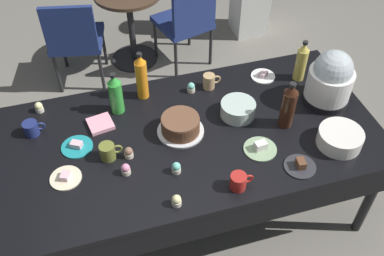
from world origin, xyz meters
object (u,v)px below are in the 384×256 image
at_px(soda_bottle_ginger_ale, 301,62).
at_px(coffee_mug_tan, 209,81).
at_px(slow_cooker, 331,79).
at_px(dessert_plate_charcoal, 300,165).
at_px(maroon_chair_left, 75,37).
at_px(maroon_chair_right, 187,20).
at_px(soda_bottle_cola, 288,106).
at_px(soda_bottle_lime_soda, 116,94).
at_px(dessert_plate_cream, 66,177).
at_px(coffee_mug_olive, 108,152).
at_px(dessert_plate_teal, 77,146).
at_px(round_cafe_table, 130,14).
at_px(ceramic_snack_bowl, 340,138).
at_px(coffee_mug_red, 239,181).
at_px(potluck_table, 192,141).
at_px(dessert_plate_sage, 260,148).
at_px(cupcake_mint, 177,201).
at_px(cupcake_rose, 126,169).
at_px(dessert_plate_white, 263,76).
at_px(cupcake_vanilla, 176,168).
at_px(cupcake_cocoa, 39,107).
at_px(glass_salad_bowl, 238,109).
at_px(cupcake_lemon, 191,88).
at_px(frosted_layer_cake, 180,125).
at_px(cupcake_berry, 129,153).
at_px(soda_bottle_orange_juice, 142,77).

xyz_separation_m(soda_bottle_ginger_ale, coffee_mug_tan, (-0.60, 0.08, -0.08)).
relative_size(slow_cooker, dessert_plate_charcoal, 2.06).
distance_m(maroon_chair_left, maroon_chair_right, 0.99).
relative_size(soda_bottle_cola, soda_bottle_lime_soda, 1.11).
bearing_deg(dessert_plate_cream, soda_bottle_cola, 2.20).
bearing_deg(soda_bottle_ginger_ale, coffee_mug_olive, -165.48).
relative_size(dessert_plate_teal, round_cafe_table, 0.25).
distance_m(ceramic_snack_bowl, coffee_mug_red, 0.67).
xyz_separation_m(dessert_plate_cream, coffee_mug_olive, (0.24, 0.08, 0.04)).
xyz_separation_m(potluck_table, dessert_plate_sage, (0.34, -0.22, 0.08)).
distance_m(coffee_mug_red, maroon_chair_right, 2.08).
bearing_deg(dessert_plate_cream, coffee_mug_red, -19.73).
bearing_deg(cupcake_mint, cupcake_rose, 127.50).
bearing_deg(coffee_mug_olive, dessert_plate_cream, -161.16).
xyz_separation_m(dessert_plate_sage, dessert_plate_white, (0.27, 0.60, -0.00)).
relative_size(cupcake_vanilla, coffee_mug_tan, 0.57).
xyz_separation_m(dessert_plate_cream, soda_bottle_ginger_ale, (1.56, 0.42, 0.13)).
distance_m(dessert_plate_charcoal, cupcake_cocoa, 1.59).
bearing_deg(dessert_plate_sage, glass_salad_bowl, 94.37).
xyz_separation_m(cupcake_vanilla, cupcake_mint, (-0.05, -0.21, 0.00)).
height_order(dessert_plate_cream, cupcake_lemon, cupcake_lemon).
height_order(frosted_layer_cake, cupcake_vanilla, frosted_layer_cake).
relative_size(ceramic_snack_bowl, dessert_plate_cream, 1.50).
xyz_separation_m(glass_salad_bowl, cupcake_rose, (-0.73, -0.26, -0.01)).
relative_size(slow_cooker, glass_salad_bowl, 1.71).
distance_m(cupcake_mint, soda_bottle_lime_soda, 0.80).
distance_m(soda_bottle_cola, maroon_chair_left, 2.06).
height_order(cupcake_cocoa, maroon_chair_right, maroon_chair_right).
distance_m(soda_bottle_ginger_ale, round_cafe_table, 1.80).
xyz_separation_m(cupcake_rose, soda_bottle_lime_soda, (0.04, 0.50, 0.10)).
height_order(cupcake_berry, maroon_chair_right, maroon_chair_right).
distance_m(dessert_plate_white, cupcake_cocoa, 1.45).
xyz_separation_m(dessert_plate_white, cupcake_cocoa, (-1.45, 0.07, 0.02)).
bearing_deg(ceramic_snack_bowl, dessert_plate_charcoal, -161.58).
height_order(dessert_plate_cream, cupcake_berry, cupcake_berry).
distance_m(soda_bottle_cola, coffee_mug_tan, 0.57).
xyz_separation_m(dessert_plate_sage, cupcake_mint, (-0.55, -0.23, 0.02)).
xyz_separation_m(frosted_layer_cake, cupcake_lemon, (0.16, 0.33, -0.02)).
bearing_deg(cupcake_lemon, dessert_plate_teal, -159.38).
bearing_deg(maroon_chair_left, dessert_plate_charcoal, -62.18).
xyz_separation_m(dessert_plate_sage, maroon_chair_left, (-0.90, 1.83, -0.27)).
xyz_separation_m(potluck_table, dessert_plate_white, (0.60, 0.38, 0.07)).
relative_size(dessert_plate_teal, dessert_plate_sage, 0.95).
distance_m(glass_salad_bowl, dessert_plate_white, 0.42).
xyz_separation_m(frosted_layer_cake, soda_bottle_lime_soda, (-0.32, 0.29, 0.08)).
distance_m(potluck_table, soda_bottle_cola, 0.60).
bearing_deg(cupcake_vanilla, coffee_mug_tan, 58.07).
height_order(frosted_layer_cake, cupcake_berry, frosted_layer_cake).
height_order(cupcake_vanilla, soda_bottle_orange_juice, soda_bottle_orange_juice).
xyz_separation_m(soda_bottle_orange_juice, coffee_mug_olive, (-0.29, -0.45, -0.11)).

